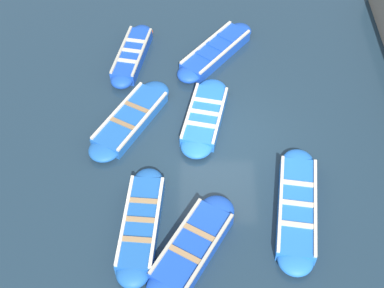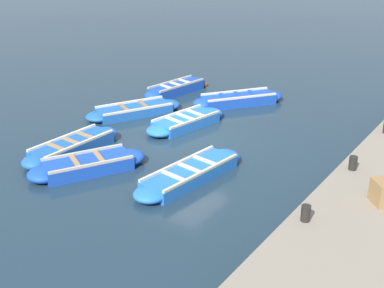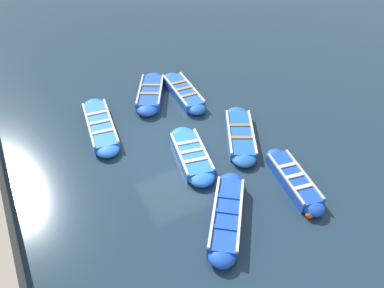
% 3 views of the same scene
% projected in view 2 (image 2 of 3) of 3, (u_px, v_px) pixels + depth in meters
% --- Properties ---
extents(ground_plane, '(120.00, 120.00, 0.00)m').
position_uv_depth(ground_plane, '(183.00, 137.00, 17.78)').
color(ground_plane, '#1C303F').
extents(boat_drifting, '(2.87, 3.41, 0.45)m').
position_uv_depth(boat_drifting, '(238.00, 100.00, 20.64)').
color(boat_drifting, '#1947B7').
rests_on(boat_drifting, ground).
extents(boat_centre, '(1.29, 3.31, 0.45)m').
position_uv_depth(boat_centre, '(176.00, 89.00, 21.92)').
color(boat_centre, '#1947B7').
rests_on(boat_centre, ground).
extents(boat_mid_row, '(1.07, 3.61, 0.45)m').
position_uv_depth(boat_mid_row, '(72.00, 147.00, 16.52)').
color(boat_mid_row, '#1E59AD').
rests_on(boat_mid_row, ground).
extents(boat_far_corner, '(2.53, 3.65, 0.39)m').
position_uv_depth(boat_far_corner, '(134.00, 110.00, 19.63)').
color(boat_far_corner, '#1E59AD').
rests_on(boat_far_corner, ground).
extents(boat_stern_in, '(1.41, 4.06, 0.41)m').
position_uv_depth(boat_stern_in, '(190.00, 174.00, 14.87)').
color(boat_stern_in, blue).
rests_on(boat_stern_in, ground).
extents(boat_bow_out, '(1.57, 3.44, 0.40)m').
position_uv_depth(boat_bow_out, '(186.00, 122.00, 18.57)').
color(boat_bow_out, blue).
rests_on(boat_bow_out, ground).
extents(boat_near_quay, '(2.49, 3.46, 0.45)m').
position_uv_depth(boat_near_quay, '(88.00, 165.00, 15.34)').
color(boat_near_quay, '#1947B7').
rests_on(boat_near_quay, ground).
extents(bollard_mid_south, '(0.20, 0.20, 0.35)m').
position_uv_depth(bollard_mid_south, '(353.00, 163.00, 13.04)').
color(bollard_mid_south, black).
rests_on(bollard_mid_south, quay_wall).
extents(bollard_south, '(0.20, 0.20, 0.35)m').
position_uv_depth(bollard_south, '(306.00, 213.00, 10.88)').
color(bollard_south, black).
rests_on(bollard_south, quay_wall).
extents(buoy_orange_near, '(0.25, 0.25, 0.25)m').
position_uv_depth(buoy_orange_near, '(204.00, 84.00, 22.72)').
color(buoy_orange_near, '#E05119').
rests_on(buoy_orange_near, ground).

